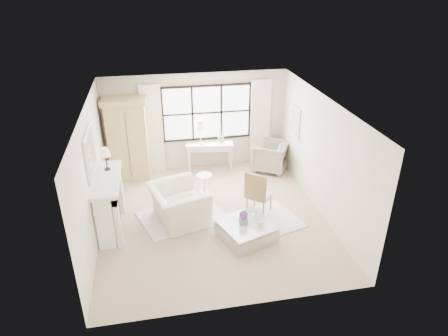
{
  "coord_description": "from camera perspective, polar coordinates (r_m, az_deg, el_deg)",
  "views": [
    {
      "loc": [
        -1.2,
        -7.62,
        5.13
      ],
      "look_at": [
        0.3,
        0.2,
        1.15
      ],
      "focal_mm": 32.0,
      "sensor_mm": 36.0,
      "label": 1
    }
  ],
  "objects": [
    {
      "name": "floor",
      "position": [
        9.27,
        -1.58,
        -7.06
      ],
      "size": [
        5.5,
        5.5,
        0.0
      ],
      "primitive_type": "plane",
      "color": "#BFA68E",
      "rests_on": "ground"
    },
    {
      "name": "ceiling",
      "position": [
        8.09,
        -1.82,
        9.08
      ],
      "size": [
        5.5,
        5.5,
        0.0
      ],
      "primitive_type": "plane",
      "rotation": [
        3.14,
        0.0,
        0.0
      ],
      "color": "white",
      "rests_on": "ground"
    },
    {
      "name": "wall_back",
      "position": [
        11.11,
        -3.99,
        6.61
      ],
      "size": [
        5.0,
        0.0,
        5.0
      ],
      "primitive_type": "plane",
      "rotation": [
        1.57,
        0.0,
        0.0
      ],
      "color": "beige",
      "rests_on": "ground"
    },
    {
      "name": "wall_front",
      "position": [
        6.28,
        2.43,
        -10.46
      ],
      "size": [
        5.0,
        0.0,
        5.0
      ],
      "primitive_type": "plane",
      "rotation": [
        -1.57,
        0.0,
        0.0
      ],
      "color": "beige",
      "rests_on": "ground"
    },
    {
      "name": "wall_left",
      "position": [
        8.61,
        -18.34,
        -0.94
      ],
      "size": [
        0.0,
        5.5,
        5.5
      ],
      "primitive_type": "plane",
      "rotation": [
        1.57,
        0.0,
        1.57
      ],
      "color": "silver",
      "rests_on": "ground"
    },
    {
      "name": "wall_right",
      "position": [
        9.28,
        13.74,
        1.72
      ],
      "size": [
        0.0,
        5.5,
        5.5
      ],
      "primitive_type": "plane",
      "rotation": [
        1.57,
        0.0,
        -1.57
      ],
      "color": "beige",
      "rests_on": "ground"
    },
    {
      "name": "window_pane",
      "position": [
        11.04,
        -2.46,
        7.9
      ],
      "size": [
        2.4,
        0.02,
        1.5
      ],
      "primitive_type": "cube",
      "color": "white",
      "rests_on": "wall_back"
    },
    {
      "name": "window_frame",
      "position": [
        11.03,
        -2.45,
        7.89
      ],
      "size": [
        2.5,
        0.04,
        1.5
      ],
      "primitive_type": null,
      "color": "black",
      "rests_on": "wall_back"
    },
    {
      "name": "curtain_rod",
      "position": [
        10.74,
        -2.5,
        12.2
      ],
      "size": [
        3.3,
        0.04,
        0.04
      ],
      "primitive_type": "cylinder",
      "rotation": [
        0.0,
        1.57,
        0.0
      ],
      "color": "#AD7E3C",
      "rests_on": "wall_back"
    },
    {
      "name": "curtain_left",
      "position": [
        10.99,
        -10.15,
        5.38
      ],
      "size": [
        0.55,
        0.1,
        2.47
      ],
      "primitive_type": "cube",
      "color": "white",
      "rests_on": "ground"
    },
    {
      "name": "curtain_right",
      "position": [
        11.39,
        5.16,
        6.46
      ],
      "size": [
        0.55,
        0.1,
        2.47
      ],
      "primitive_type": "cube",
      "color": "silver",
      "rests_on": "ground"
    },
    {
      "name": "fireplace",
      "position": [
        8.91,
        -16.27,
        -4.83
      ],
      "size": [
        0.58,
        1.66,
        1.26
      ],
      "color": "white",
      "rests_on": "ground"
    },
    {
      "name": "mirror_frame",
      "position": [
        8.4,
        -18.61,
        2.05
      ],
      "size": [
        0.05,
        1.15,
        0.95
      ],
      "primitive_type": "cube",
      "color": "white",
      "rests_on": "wall_left"
    },
    {
      "name": "mirror_glass",
      "position": [
        8.4,
        -18.41,
        2.06
      ],
      "size": [
        0.02,
        1.0,
        0.8
      ],
      "primitive_type": "cube",
      "color": "#B7BAC2",
      "rests_on": "wall_left"
    },
    {
      "name": "art_frame",
      "position": [
        10.64,
        10.11,
        6.49
      ],
      "size": [
        0.04,
        0.62,
        0.82
      ],
      "primitive_type": "cube",
      "color": "white",
      "rests_on": "wall_right"
    },
    {
      "name": "art_canvas",
      "position": [
        10.63,
        10.0,
        6.48
      ],
      "size": [
        0.01,
        0.52,
        0.72
      ],
      "primitive_type": "cube",
      "color": "beige",
      "rests_on": "wall_right"
    },
    {
      "name": "mantel_lamp",
      "position": [
        8.77,
        -16.64,
        2.06
      ],
      "size": [
        0.22,
        0.22,
        0.51
      ],
      "color": "black",
      "rests_on": "fireplace"
    },
    {
      "name": "armoire",
      "position": [
        10.8,
        -13.54,
        4.12
      ],
      "size": [
        1.16,
        0.76,
        2.24
      ],
      "rotation": [
        0.0,
        0.0,
        -0.06
      ],
      "color": "tan",
      "rests_on": "floor"
    },
    {
      "name": "console_table",
      "position": [
        11.27,
        -2.06,
        1.74
      ],
      "size": [
        1.35,
        0.62,
        0.8
      ],
      "rotation": [
        0.0,
        0.0,
        -0.14
      ],
      "color": "silver",
      "rests_on": "floor"
    },
    {
      "name": "console_lamp",
      "position": [
        10.86,
        -3.41,
        6.2
      ],
      "size": [
        0.28,
        0.28,
        0.69
      ],
      "color": "#BE9142",
      "rests_on": "console_table"
    },
    {
      "name": "orchid_plant",
      "position": [
        11.08,
        -0.36,
        4.8
      ],
      "size": [
        0.31,
        0.3,
        0.44
      ],
      "primitive_type": "imported",
      "rotation": [
        0.0,
        0.0,
        0.61
      ],
      "color": "#5D764E",
      "rests_on": "console_table"
    },
    {
      "name": "side_table",
      "position": [
        10.08,
        -2.82,
        -1.89
      ],
      "size": [
        0.4,
        0.4,
        0.51
      ],
      "color": "silver",
      "rests_on": "floor"
    },
    {
      "name": "rug_left",
      "position": [
        9.33,
        -6.02,
        -6.83
      ],
      "size": [
        2.14,
        1.81,
        0.03
      ],
      "primitive_type": "cube",
      "rotation": [
        0.0,
        0.0,
        0.33
      ],
      "color": "silver",
      "rests_on": "floor"
    },
    {
      "name": "rug_right",
      "position": [
        9.11,
        5.33,
        -7.71
      ],
      "size": [
        1.95,
        1.68,
        0.03
      ],
      "primitive_type": "cube",
      "rotation": [
        0.0,
        0.0,
        0.3
      ],
      "color": "white",
      "rests_on": "floor"
    },
    {
      "name": "club_armchair",
      "position": [
        9.0,
        -6.53,
        -5.23
      ],
      "size": [
        1.43,
        1.54,
        0.83
      ],
      "primitive_type": "imported",
      "rotation": [
        0.0,
        0.0,
        1.85
      ],
      "color": "silver",
      "rests_on": "floor"
    },
    {
      "name": "wingback_chair",
      "position": [
        11.29,
        6.59,
        1.68
      ],
      "size": [
        1.24,
        1.23,
        0.83
      ],
      "primitive_type": "imported",
      "rotation": [
        0.0,
        0.0,
        -2.13
      ],
      "color": "gray",
      "rests_on": "floor"
    },
    {
      "name": "french_chair",
      "position": [
        9.29,
        4.96,
        -4.78
      ],
      "size": [
        0.68,
        0.68,
        1.08
      ],
      "rotation": [
        0.0,
        0.0,
        2.42
      ],
      "color": "olive",
      "rests_on": "floor"
    },
    {
      "name": "coffee_table",
      "position": [
        8.51,
        3.19,
        -9.03
      ],
      "size": [
        1.28,
        1.28,
        0.38
      ],
      "rotation": [
        0.0,
        0.0,
        0.35
      ],
      "color": "silver",
      "rests_on": "floor"
    },
    {
      "name": "planter_box",
      "position": [
        8.37,
        2.78,
        -7.51
      ],
      "size": [
        0.18,
        0.18,
        0.13
      ],
      "primitive_type": "cube",
      "rotation": [
        0.0,
        0.0,
        -0.04
      ],
      "color": "slate",
      "rests_on": "coffee_table"
    },
    {
      "name": "planter_flowers",
      "position": [
        8.29,
        2.81,
        -6.64
      ],
      "size": [
        0.18,
        0.18,
        0.18
      ],
      "primitive_type": "sphere",
      "color": "#5B2E74",
      "rests_on": "planter_box"
    },
    {
      "name": "pillar_candle",
      "position": [
        8.29,
        5.22,
        -8.02
      ],
      "size": [
        0.1,
        0.1,
        0.12
      ],
      "primitive_type": "cylinder",
      "color": "beige",
      "rests_on": "coffee_table"
    },
    {
      "name": "coffee_vase",
      "position": [
        8.55,
        4.31,
        -6.7
      ],
      "size": [
        0.17,
        0.17,
        0.14
      ],
      "primitive_type": "imported",
      "rotation": [
        0.0,
        0.0,
        -0.31
      ],
      "color": "white",
      "rests_on": "coffee_table"
    }
  ]
}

